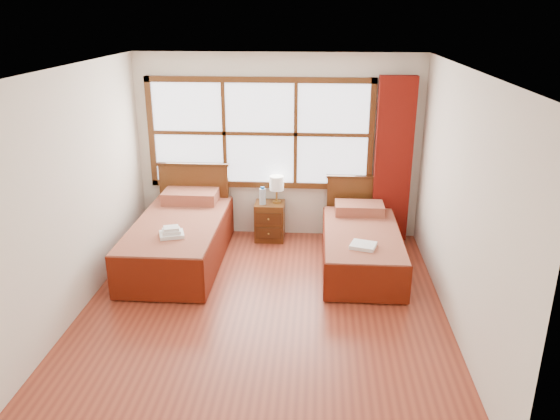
{
  "coord_description": "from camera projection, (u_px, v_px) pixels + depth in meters",
  "views": [
    {
      "loc": [
        0.56,
        -5.26,
        3.12
      ],
      "look_at": [
        0.14,
        0.7,
        0.93
      ],
      "focal_mm": 35.0,
      "sensor_mm": 36.0,
      "label": 1
    }
  ],
  "objects": [
    {
      "name": "floor",
      "position": [
        263.0,
        310.0,
        6.04
      ],
      "size": [
        4.5,
        4.5,
        0.0
      ],
      "primitive_type": "plane",
      "color": "#943B25",
      "rests_on": "ground"
    },
    {
      "name": "bed_left",
      "position": [
        180.0,
        237.0,
        7.12
      ],
      "size": [
        1.1,
        2.14,
        1.07
      ],
      "color": "#3C200C",
      "rests_on": "floor"
    },
    {
      "name": "wall_back",
      "position": [
        278.0,
        147.0,
        7.7
      ],
      "size": [
        4.0,
        0.0,
        4.0
      ],
      "primitive_type": "plane",
      "rotation": [
        1.57,
        0.0,
        0.0
      ],
      "color": "silver",
      "rests_on": "floor"
    },
    {
      "name": "bed_right",
      "position": [
        361.0,
        245.0,
        6.99
      ],
      "size": [
        0.97,
        1.99,
        0.94
      ],
      "color": "#3C200C",
      "rests_on": "floor"
    },
    {
      "name": "wall_left",
      "position": [
        72.0,
        195.0,
        5.72
      ],
      "size": [
        0.0,
        4.5,
        4.5
      ],
      "primitive_type": "plane",
      "rotation": [
        1.57,
        0.0,
        1.57
      ],
      "color": "silver",
      "rests_on": "floor"
    },
    {
      "name": "curtain",
      "position": [
        393.0,
        161.0,
        7.5
      ],
      "size": [
        0.5,
        0.16,
        2.3
      ],
      "primitive_type": "cube",
      "color": "maroon",
      "rests_on": "wall_back"
    },
    {
      "name": "nightstand",
      "position": [
        270.0,
        221.0,
        7.82
      ],
      "size": [
        0.41,
        0.41,
        0.55
      ],
      "color": "#512C11",
      "rests_on": "floor"
    },
    {
      "name": "towels_left",
      "position": [
        172.0,
        232.0,
        6.52
      ],
      "size": [
        0.35,
        0.32,
        0.12
      ],
      "rotation": [
        0.0,
        0.0,
        0.32
      ],
      "color": "white",
      "rests_on": "bed_left"
    },
    {
      "name": "lamp",
      "position": [
        277.0,
        184.0,
        7.65
      ],
      "size": [
        0.2,
        0.2,
        0.39
      ],
      "color": "#B48839",
      "rests_on": "nightstand"
    },
    {
      "name": "bottle_near",
      "position": [
        262.0,
        196.0,
        7.63
      ],
      "size": [
        0.07,
        0.07,
        0.26
      ],
      "color": "#ADCCDF",
      "rests_on": "nightstand"
    },
    {
      "name": "wall_right",
      "position": [
        460.0,
        204.0,
        5.46
      ],
      "size": [
        0.0,
        4.5,
        4.5
      ],
      "primitive_type": "plane",
      "rotation": [
        1.57,
        0.0,
        -1.57
      ],
      "color": "silver",
      "rests_on": "floor"
    },
    {
      "name": "bottle_far",
      "position": [
        263.0,
        196.0,
        7.63
      ],
      "size": [
        0.07,
        0.07,
        0.26
      ],
      "color": "#ADCCDF",
      "rests_on": "nightstand"
    },
    {
      "name": "window",
      "position": [
        260.0,
        134.0,
        7.61
      ],
      "size": [
        3.16,
        0.06,
        1.56
      ],
      "color": "white",
      "rests_on": "wall_back"
    },
    {
      "name": "ceiling",
      "position": [
        260.0,
        69.0,
        5.14
      ],
      "size": [
        4.5,
        4.5,
        0.0
      ],
      "primitive_type": "plane",
      "rotation": [
        3.14,
        0.0,
        0.0
      ],
      "color": "white",
      "rests_on": "wall_back"
    },
    {
      "name": "towels_right",
      "position": [
        363.0,
        245.0,
        6.4
      ],
      "size": [
        0.34,
        0.32,
        0.04
      ],
      "rotation": [
        0.0,
        0.0,
        -0.3
      ],
      "color": "white",
      "rests_on": "bed_right"
    }
  ]
}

